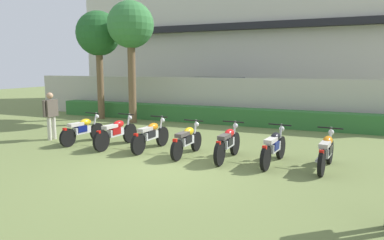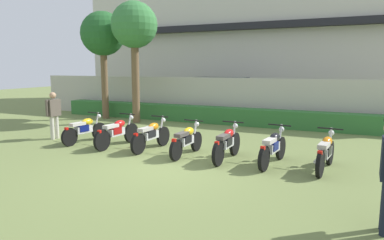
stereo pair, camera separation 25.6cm
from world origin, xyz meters
TOP-DOWN VIEW (x-y plane):
  - ground at (0.00, 0.00)m, footprint 60.00×60.00m
  - building at (0.00, 15.00)m, footprint 23.90×6.50m
  - compound_wall at (0.00, 7.60)m, footprint 22.70×0.30m
  - hedge_row at (0.00, 6.90)m, footprint 18.16×0.70m
  - parked_car at (-2.01, 9.81)m, footprint 4.58×2.24m
  - tree_near_inspector at (-6.50, 6.07)m, footprint 2.02×2.02m
  - tree_far_side at (-4.50, 5.66)m, footprint 1.97×1.97m
  - motorcycle_in_row_0 at (-3.70, 1.44)m, footprint 0.60×1.79m
  - motorcycle_in_row_1 at (-2.40, 1.41)m, footprint 0.60×1.97m
  - motorcycle_in_row_2 at (-1.22, 1.46)m, footprint 0.60×1.86m
  - motorcycle_in_row_3 at (0.01, 1.28)m, footprint 0.60×1.77m
  - motorcycle_in_row_4 at (1.18, 1.29)m, footprint 0.60×1.85m
  - motorcycle_in_row_5 at (2.37, 1.34)m, footprint 0.60×1.88m
  - motorcycle_in_row_6 at (3.60, 1.36)m, footprint 0.60×1.82m
  - inspector_person at (-5.04, 1.48)m, footprint 0.22×0.65m

SIDE VIEW (x-z plane):
  - ground at x=0.00m, z-range 0.00..0.00m
  - hedge_row at x=0.00m, z-range 0.00..0.70m
  - motorcycle_in_row_3 at x=0.01m, z-range -0.03..0.91m
  - motorcycle_in_row_0 at x=-3.70m, z-range -0.03..0.91m
  - motorcycle_in_row_2 at x=-1.22m, z-range -0.03..0.93m
  - motorcycle_in_row_5 at x=2.37m, z-range -0.03..0.93m
  - motorcycle_in_row_6 at x=3.60m, z-range -0.03..0.93m
  - motorcycle_in_row_1 at x=-2.40m, z-range -0.03..0.94m
  - motorcycle_in_row_4 at x=1.18m, z-range -0.03..0.94m
  - inspector_person at x=-5.04m, z-range 0.14..1.73m
  - parked_car at x=-2.01m, z-range -0.01..1.88m
  - compound_wall at x=0.00m, z-range 0.00..1.94m
  - tree_near_inspector at x=-6.50m, z-range 1.38..6.33m
  - tree_far_side at x=-4.50m, z-range 1.49..6.67m
  - building at x=0.00m, z-range 0.00..8.69m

